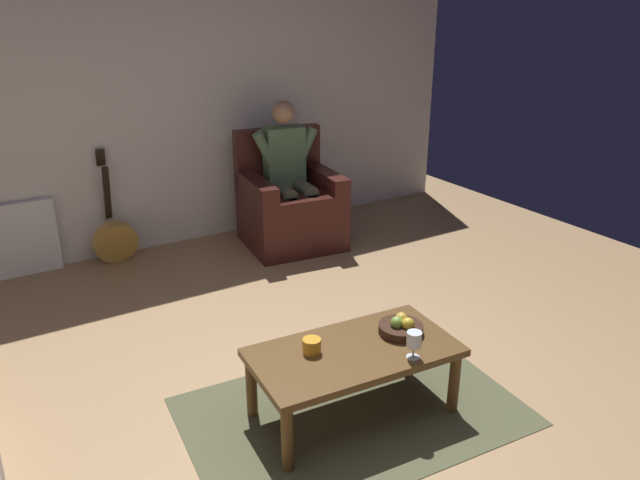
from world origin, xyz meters
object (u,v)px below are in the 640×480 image
at_px(person_seated, 289,171).
at_px(fruit_bowl, 401,327).
at_px(guitar, 115,238).
at_px(candle_jar, 312,346).
at_px(armchair, 290,207).
at_px(wine_glass_near, 414,341).
at_px(coffee_table, 354,358).

distance_m(person_seated, fruit_bowl, 2.43).
height_order(guitar, candle_jar, guitar).
bearing_deg(armchair, guitar, -8.25).
height_order(armchair, candle_jar, armchair).
bearing_deg(candle_jar, wine_glass_near, 142.97).
distance_m(person_seated, guitar, 1.60).
relative_size(guitar, wine_glass_near, 6.46).
height_order(armchair, fruit_bowl, armchair).
xyz_separation_m(coffee_table, fruit_bowl, (-0.31, -0.00, 0.09)).
bearing_deg(fruit_bowl, armchair, -104.38).
relative_size(coffee_table, candle_jar, 11.66).
relative_size(coffee_table, wine_glass_near, 7.57).
bearing_deg(coffee_table, guitar, -78.57).
distance_m(guitar, fruit_bowl, 2.90).
distance_m(coffee_table, guitar, 2.81).
xyz_separation_m(guitar, fruit_bowl, (-0.87, 2.75, 0.22)).
bearing_deg(guitar, person_seated, 164.52).
height_order(coffee_table, guitar, guitar).
bearing_deg(guitar, candle_jar, 97.50).
relative_size(armchair, guitar, 1.06).
relative_size(armchair, candle_jar, 10.55).
relative_size(person_seated, wine_glass_near, 8.62).
xyz_separation_m(person_seated, candle_jar, (1.12, 2.26, -0.25)).
xyz_separation_m(guitar, candle_jar, (-0.35, 2.67, 0.22)).
distance_m(coffee_table, fruit_bowl, 0.33).
distance_m(guitar, wine_glass_near, 3.09).
bearing_deg(armchair, wine_glass_near, 81.70).
bearing_deg(candle_jar, person_seated, -116.38).
bearing_deg(person_seated, fruit_bowl, 82.62).
bearing_deg(person_seated, armchair, -90.00).
bearing_deg(person_seated, coffee_table, 75.72).
bearing_deg(person_seated, guitar, -8.46).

